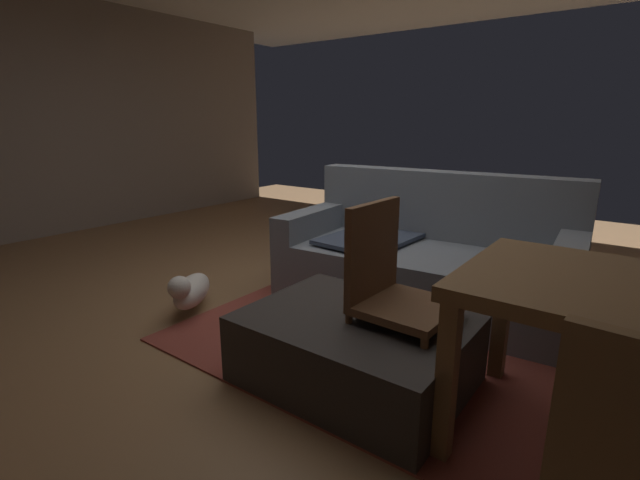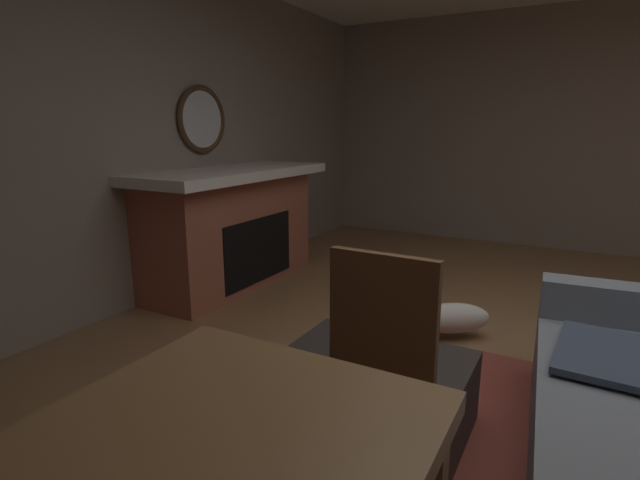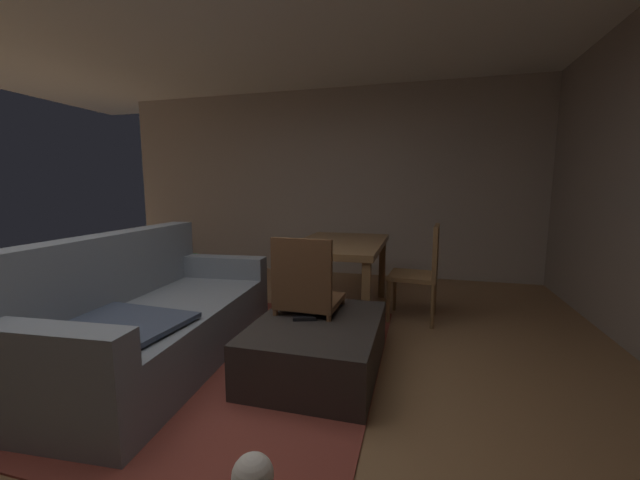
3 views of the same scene
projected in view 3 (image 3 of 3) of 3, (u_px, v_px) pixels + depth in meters
name	position (u px, v px, depth m)	size (l,w,h in m)	color
floor	(163.00, 417.00, 2.06)	(9.14, 9.14, 0.00)	olive
wall_right_window_side	(328.00, 183.00, 5.52)	(0.12, 6.44, 2.69)	#B2A59B
area_rug	(243.00, 359.00, 2.76)	(2.60, 2.00, 0.01)	brown
couch	(149.00, 319.00, 2.71)	(2.10, 1.13, 0.94)	slate
ottoman_coffee_table	(318.00, 345.00, 2.58)	(1.09, 0.83, 0.36)	#2D2826
tv_remote	(304.00, 318.00, 2.56)	(0.05, 0.16, 0.02)	black
dining_table	(339.00, 250.00, 3.73)	(1.44, 0.86, 0.74)	brown
dining_chair_south	(423.00, 267.00, 3.53)	(0.47, 0.47, 0.93)	brown
dining_chair_west	(306.00, 292.00, 2.68)	(0.45, 0.45, 0.93)	brown
potted_plant	(195.00, 269.00, 4.65)	(0.34, 0.34, 0.46)	brown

